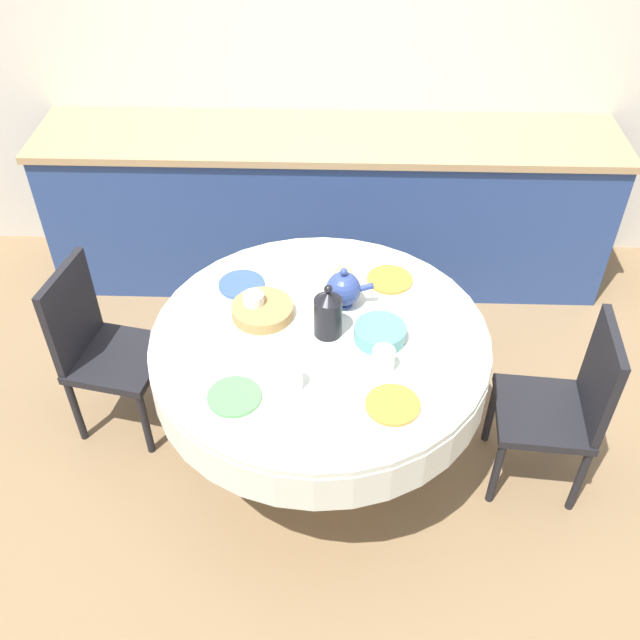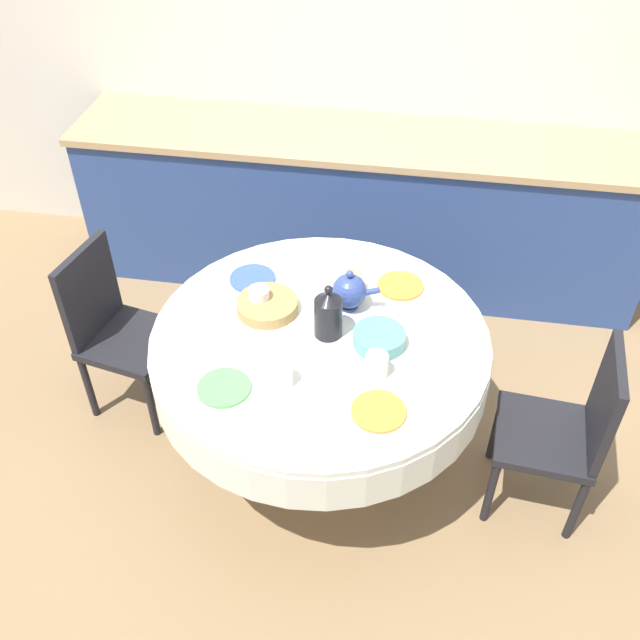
# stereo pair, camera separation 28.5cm
# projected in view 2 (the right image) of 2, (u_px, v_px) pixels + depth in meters

# --- Properties ---
(ground_plane) EXTENTS (12.00, 12.00, 0.00)m
(ground_plane) POSITION_uv_depth(u_px,v_px,m) (320.00, 452.00, 3.43)
(ground_plane) COLOR #8E704C
(wall_back) EXTENTS (7.00, 0.05, 2.60)m
(wall_back) POSITION_uv_depth(u_px,v_px,m) (373.00, 46.00, 3.89)
(wall_back) COLOR silver
(wall_back) RESTS_ON ground_plane
(kitchen_counter) EXTENTS (3.24, 0.64, 0.93)m
(kitchen_counter) POSITION_uv_depth(u_px,v_px,m) (360.00, 208.00, 4.19)
(kitchen_counter) COLOR #2D4784
(kitchen_counter) RESTS_ON ground_plane
(dining_table) EXTENTS (1.41, 1.41, 0.77)m
(dining_table) POSITION_uv_depth(u_px,v_px,m) (320.00, 356.00, 3.01)
(dining_table) COLOR tan
(dining_table) RESTS_ON ground_plane
(chair_left) EXTENTS (0.43, 0.43, 0.89)m
(chair_left) POSITION_uv_depth(u_px,v_px,m) (567.00, 427.00, 2.92)
(chair_left) COLOR black
(chair_left) RESTS_ON ground_plane
(chair_right) EXTENTS (0.47, 0.47, 0.89)m
(chair_right) POSITION_uv_depth(u_px,v_px,m) (115.00, 325.00, 3.39)
(chair_right) COLOR black
(chair_right) RESTS_ON ground_plane
(plate_near_left) EXTENTS (0.20, 0.20, 0.01)m
(plate_near_left) POSITION_uv_depth(u_px,v_px,m) (224.00, 388.00, 2.69)
(plate_near_left) COLOR #5BA85B
(plate_near_left) RESTS_ON dining_table
(cup_near_left) EXTENTS (0.09, 0.09, 0.10)m
(cup_near_left) POSITION_uv_depth(u_px,v_px,m) (281.00, 374.00, 2.69)
(cup_near_left) COLOR white
(cup_near_left) RESTS_ON dining_table
(plate_near_right) EXTENTS (0.20, 0.20, 0.01)m
(plate_near_right) POSITION_uv_depth(u_px,v_px,m) (379.00, 411.00, 2.60)
(plate_near_right) COLOR orange
(plate_near_right) RESTS_ON dining_table
(cup_near_right) EXTENTS (0.09, 0.09, 0.10)m
(cup_near_right) POSITION_uv_depth(u_px,v_px,m) (377.00, 365.00, 2.72)
(cup_near_right) COLOR white
(cup_near_right) RESTS_ON dining_table
(plate_far_left) EXTENTS (0.20, 0.20, 0.01)m
(plate_far_left) POSITION_uv_depth(u_px,v_px,m) (252.00, 279.00, 3.20)
(plate_far_left) COLOR #3856AD
(plate_far_left) RESTS_ON dining_table
(cup_far_left) EXTENTS (0.09, 0.09, 0.10)m
(cup_far_left) POSITION_uv_depth(u_px,v_px,m) (259.00, 298.00, 3.03)
(cup_far_left) COLOR white
(cup_far_left) RESTS_ON dining_table
(plate_far_right) EXTENTS (0.20, 0.20, 0.01)m
(plate_far_right) POSITION_uv_depth(u_px,v_px,m) (400.00, 286.00, 3.16)
(plate_far_right) COLOR orange
(plate_far_right) RESTS_ON dining_table
(cup_far_right) EXTENTS (0.09, 0.09, 0.10)m
(cup_far_right) POSITION_uv_depth(u_px,v_px,m) (352.00, 283.00, 3.10)
(cup_far_right) COLOR #DBB766
(cup_far_right) RESTS_ON dining_table
(coffee_carafe) EXTENTS (0.11, 0.11, 0.25)m
(coffee_carafe) POSITION_uv_depth(u_px,v_px,m) (328.00, 314.00, 2.86)
(coffee_carafe) COLOR black
(coffee_carafe) RESTS_ON dining_table
(teapot) EXTENTS (0.20, 0.15, 0.19)m
(teapot) POSITION_uv_depth(u_px,v_px,m) (350.00, 291.00, 3.00)
(teapot) COLOR #33478E
(teapot) RESTS_ON dining_table
(bread_basket) EXTENTS (0.26, 0.26, 0.05)m
(bread_basket) POSITION_uv_depth(u_px,v_px,m) (267.00, 306.00, 3.02)
(bread_basket) COLOR #AD844C
(bread_basket) RESTS_ON dining_table
(fruit_bowl) EXTENTS (0.21, 0.21, 0.06)m
(fruit_bowl) POSITION_uv_depth(u_px,v_px,m) (379.00, 338.00, 2.86)
(fruit_bowl) COLOR #569993
(fruit_bowl) RESTS_ON dining_table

